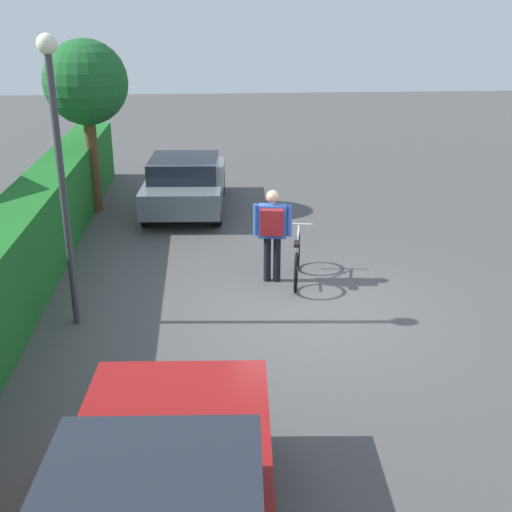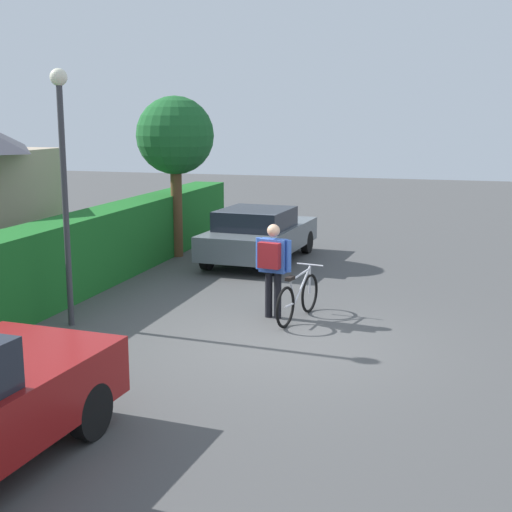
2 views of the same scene
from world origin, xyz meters
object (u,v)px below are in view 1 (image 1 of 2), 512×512
object	(u,v)px
parked_car_far	(186,182)
bicycle	(297,260)
street_lamp	(58,146)
person_rider	(272,227)
tree_kerbside	(86,84)

from	to	relation	value
parked_car_far	bicycle	xyz separation A→B (m)	(-4.62, -2.03, -0.29)
parked_car_far	street_lamp	bearing A→B (deg)	165.24
person_rider	tree_kerbside	distance (m)	6.32
bicycle	tree_kerbside	size ratio (longest dim) A/B	0.44
bicycle	person_rider	bearing A→B (deg)	93.46
person_rider	street_lamp	distance (m)	3.86
bicycle	tree_kerbside	bearing A→B (deg)	41.80
parked_car_far	tree_kerbside	bearing A→B (deg)	88.17
parked_car_far	bicycle	bearing A→B (deg)	-156.21
bicycle	street_lamp	size ratio (longest dim) A/B	0.41
bicycle	street_lamp	distance (m)	4.53
parked_car_far	person_rider	xyz separation A→B (m)	(-4.64, -1.58, 0.33)
person_rider	street_lamp	bearing A→B (deg)	113.32
parked_car_far	person_rider	size ratio (longest dim) A/B	2.49
person_rider	tree_kerbside	world-z (taller)	tree_kerbside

